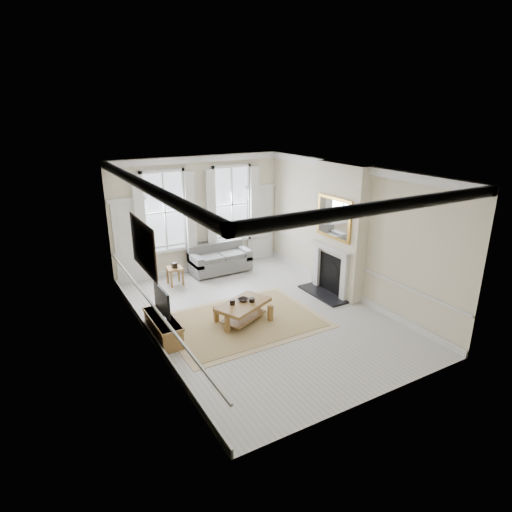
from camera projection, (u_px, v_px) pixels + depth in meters
floor at (261, 315)px, 10.13m from camera, size 7.20×7.20×0.00m
ceiling at (262, 171)px, 9.02m from camera, size 7.20×7.20×0.00m
back_wall at (199, 214)px, 12.53m from camera, size 5.20×0.00×5.20m
left_wall at (147, 267)px, 8.36m from camera, size 0.00×7.20×7.20m
right_wall at (350, 231)px, 10.80m from camera, size 0.00×7.20×7.20m
window_left at (165, 212)px, 11.93m from camera, size 1.26×0.20×2.20m
window_right at (232, 204)px, 12.92m from camera, size 1.26×0.20×2.20m
door_left at (131, 243)px, 11.71m from camera, size 0.90×0.08×2.30m
door_right at (260, 224)px, 13.64m from camera, size 0.90×0.08×2.30m
painting at (143, 246)px, 8.51m from camera, size 0.05×1.66×1.06m
chimney_breast at (339, 230)px, 10.88m from camera, size 0.35×1.70×3.38m
hearth at (323, 294)px, 11.23m from camera, size 0.55×1.50×0.05m
fireplace at (330, 267)px, 11.09m from camera, size 0.21×1.45×1.33m
mirror at (333, 218)px, 10.67m from camera, size 0.06×1.26×1.06m
sofa at (219, 260)px, 12.75m from camera, size 1.76×0.85×0.84m
side_table at (175, 271)px, 11.79m from camera, size 0.45×0.45×0.50m
rug at (243, 321)px, 9.83m from camera, size 3.50×2.60×0.02m
coffee_table at (243, 306)px, 9.70m from camera, size 1.45×1.19×0.47m
ceramic_pot_a at (232, 302)px, 9.58m from camera, size 0.12×0.12×0.12m
ceramic_pot_b at (252, 300)px, 9.71m from camera, size 0.13×0.13×0.09m
bowl at (243, 300)px, 9.77m from camera, size 0.30×0.30×0.06m
tv_stand at (163, 328)px, 9.05m from camera, size 0.43×1.34×0.48m
tv at (162, 300)px, 8.86m from camera, size 0.08×0.90×0.68m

